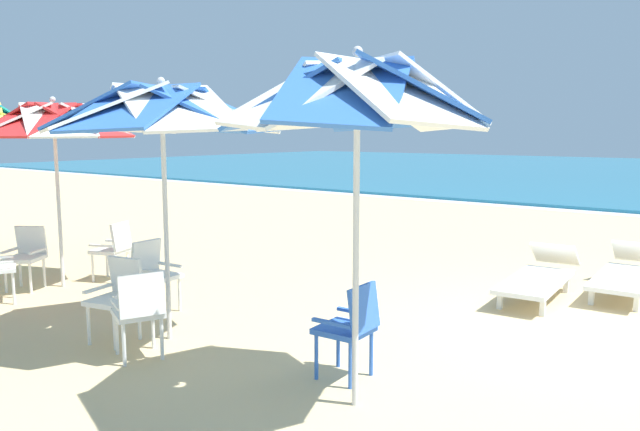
{
  "coord_description": "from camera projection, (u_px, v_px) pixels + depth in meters",
  "views": [
    {
      "loc": [
        1.62,
        -6.88,
        2.16
      ],
      "look_at": [
        -3.59,
        -0.14,
        1.0
      ],
      "focal_mm": 34.34,
      "sensor_mm": 36.0,
      "label": 1
    }
  ],
  "objects": [
    {
      "name": "beach_umbrella_1",
      "position": [
        162.0,
        112.0,
        6.14
      ],
      "size": [
        2.42,
        2.42,
        2.71
      ],
      "color": "silver",
      "rests_on": "ground"
    },
    {
      "name": "plastic_chair_4",
      "position": [
        114.0,
        247.0,
        8.93
      ],
      "size": [
        0.6,
        0.58,
        0.87
      ],
      "color": "white",
      "rests_on": "ground"
    },
    {
      "name": "ground_plane",
      "position": [
        588.0,
        332.0,
        6.67
      ],
      "size": [
        80.0,
        80.0,
        0.0
      ],
      "primitive_type": "plane",
      "color": "#D3B784"
    },
    {
      "name": "sun_lounger_1",
      "position": [
        626.0,
        273.0,
        8.23
      ],
      "size": [
        0.73,
        2.17,
        0.62
      ],
      "color": "white",
      "rests_on": "ground"
    },
    {
      "name": "plastic_chair_6",
      "position": [
        27.0,
        254.0,
        8.46
      ],
      "size": [
        0.61,
        0.63,
        0.87
      ],
      "color": "white",
      "rests_on": "ground"
    },
    {
      "name": "beach_umbrella_0",
      "position": [
        357.0,
        99.0,
        4.57
      ],
      "size": [
        2.12,
        2.12,
        2.8
      ],
      "color": "silver",
      "rests_on": "ground"
    },
    {
      "name": "sun_lounger_2",
      "position": [
        539.0,
        276.0,
        8.06
      ],
      "size": [
        0.78,
        2.18,
        0.62
      ],
      "color": "white",
      "rests_on": "ground"
    },
    {
      "name": "plastic_chair_2",
      "position": [
        118.0,
        294.0,
        6.35
      ],
      "size": [
        0.52,
        0.55,
        0.87
      ],
      "color": "white",
      "rests_on": "ground"
    },
    {
      "name": "beach_umbrella_2",
      "position": [
        54.0,
        123.0,
        8.33
      ],
      "size": [
        2.15,
        2.15,
        2.64
      ],
      "color": "silver",
      "rests_on": "ground"
    },
    {
      "name": "plastic_chair_3",
      "position": [
        154.0,
        271.0,
        7.38
      ],
      "size": [
        0.5,
        0.47,
        0.87
      ],
      "color": "white",
      "rests_on": "ground"
    },
    {
      "name": "plastic_chair_0",
      "position": [
        351.0,
        325.0,
        5.34
      ],
      "size": [
        0.49,
        0.46,
        0.87
      ],
      "color": "blue",
      "rests_on": "ground"
    },
    {
      "name": "plastic_chair_1",
      "position": [
        139.0,
        309.0,
        5.81
      ],
      "size": [
        0.6,
        0.58,
        0.87
      ],
      "color": "white",
      "rests_on": "ground"
    }
  ]
}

